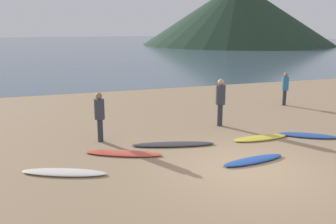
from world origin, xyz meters
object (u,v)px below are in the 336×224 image
Objects in this scene: surfboard_0 at (64,172)px; surfboard_3 at (253,160)px; person_0 at (220,98)px; person_1 at (285,86)px; surfboard_1 at (123,153)px; surfboard_4 at (260,138)px; surfboard_5 at (308,135)px; surfboard_2 at (173,144)px; person_2 at (99,113)px.

surfboard_3 reaches higher than surfboard_0.
person_0 reaches higher than surfboard_0.
person_1 is (10.52, 5.20, 0.88)m from surfboard_0.
surfboard_4 is (4.71, -0.01, -0.00)m from surfboard_1.
person_1 is (2.34, 4.57, 0.88)m from surfboard_5.
surfboard_3 is 1.01× the size of surfboard_4.
surfboard_3 is 3.96m from person_0.
surfboard_5 is at bearing -142.94° from person_0.
surfboard_1 is at bearing -179.97° from surfboard_4.
surfboard_2 is at bearing 43.62° from surfboard_0.
person_1 is at bearing 50.07° from surfboard_0.
person_0 is 1.10× the size of person_2.
surfboard_3 is at bearing 14.38° from surfboard_0.
person_2 is (-0.43, 1.49, 0.93)m from surfboard_1.
surfboard_4 is (1.36, 1.77, -0.01)m from surfboard_3.
surfboard_4 is 1.74m from surfboard_5.
surfboard_1 is 4.71m from surfboard_4.
surfboard_0 is at bearing -125.48° from surfboard_1.
person_1 is (8.76, 4.26, 0.88)m from surfboard_1.
surfboard_2 is 1.32× the size of surfboard_4.
surfboard_1 is at bearing 144.64° from surfboard_3.
surfboard_1 is 1.73m from surfboard_2.
surfboard_2 is 4.76m from surfboard_5.
surfboard_3 is at bearing 159.61° from person_0.
person_2 is at bearing 132.23° from surfboard_1.
person_2 is at bearing 95.10° from person_1.
surfboard_1 is 1.16× the size of surfboard_4.
surfboard_0 is at bearing 163.34° from surfboard_3.
person_0 is (-0.53, 1.96, 1.02)m from surfboard_4.
surfboard_5 is (8.17, 0.64, -0.00)m from surfboard_0.
person_0 reaches higher than person_2.
surfboard_5 is at bearing 23.53° from surfboard_1.
person_0 reaches higher than surfboard_1.
surfboard_0 is 0.96× the size of surfboard_1.
surfboard_1 is at bearing 11.93° from person_2.
person_2 is at bearing 131.77° from surfboard_3.
person_0 reaches higher than surfboard_5.
surfboard_0 is 8.20m from surfboard_5.
person_2 is at bearing 165.31° from surfboard_2.
surfboard_2 is (3.45, 1.25, -0.00)m from surfboard_0.
surfboard_3 is 1.24× the size of person_2.
surfboard_1 is 1.42× the size of person_2.
surfboard_4 is at bearing 69.71° from person_2.
person_2 is (-6.85, 1.79, 0.93)m from surfboard_5.
person_2 reaches higher than surfboard_5.
surfboard_3 is 2.24m from surfboard_4.
surfboard_3 is at bearing 45.01° from person_2.
surfboard_0 is at bearing 108.20° from person_0.
surfboard_5 is 3.34m from person_0.
person_0 reaches higher than surfboard_2.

